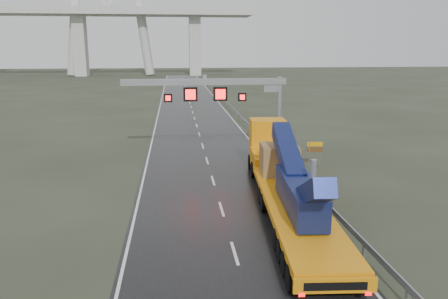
{
  "coord_description": "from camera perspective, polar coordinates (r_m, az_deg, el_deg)",
  "views": [
    {
      "loc": [
        -2.71,
        -21.35,
        9.78
      ],
      "look_at": [
        0.45,
        6.62,
        3.2
      ],
      "focal_mm": 35.0,
      "sensor_mm": 36.0,
      "label": 1
    }
  ],
  "objects": [
    {
      "name": "sign_gantry",
      "position": [
        39.86,
        0.53,
        7.15
      ],
      "size": [
        14.9,
        1.2,
        7.42
      ],
      "color": "#BABAB5",
      "rests_on": "ground"
    },
    {
      "name": "guardrail",
      "position": [
        52.89,
        3.24,
        3.25
      ],
      "size": [
        0.2,
        140.0,
        1.4
      ],
      "primitive_type": null,
      "color": "#909398",
      "rests_on": "ground"
    },
    {
      "name": "striped_barrier",
      "position": [
        37.79,
        8.48,
        -1.21
      ],
      "size": [
        0.66,
        0.47,
        1.0
      ],
      "primitive_type": "cube",
      "rotation": [
        0.0,
        0.0,
        0.28
      ],
      "color": "red",
      "rests_on": "ground"
    },
    {
      "name": "road",
      "position": [
        62.18,
        -3.88,
        4.09
      ],
      "size": [
        11.0,
        200.0,
        0.02
      ],
      "primitive_type": "cube",
      "color": "black",
      "rests_on": "ground"
    },
    {
      "name": "ground",
      "position": [
        23.64,
        0.73,
        -11.28
      ],
      "size": [
        400.0,
        400.0,
        0.0
      ],
      "primitive_type": "plane",
      "color": "#2C2E20",
      "rests_on": "ground"
    },
    {
      "name": "heavy_haul_truck",
      "position": [
        28.76,
        7.62,
        -2.8
      ],
      "size": [
        4.7,
        21.42,
        4.99
      ],
      "rotation": [
        0.0,
        0.0,
        -0.08
      ],
      "color": "orange",
      "rests_on": "ground"
    },
    {
      "name": "exit_sign_pair",
      "position": [
        37.02,
        11.77,
        0.03
      ],
      "size": [
        1.29,
        0.18,
        2.22
      ],
      "rotation": [
        0.0,
        0.0,
        -0.09
      ],
      "color": "gray",
      "rests_on": "ground"
    }
  ]
}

